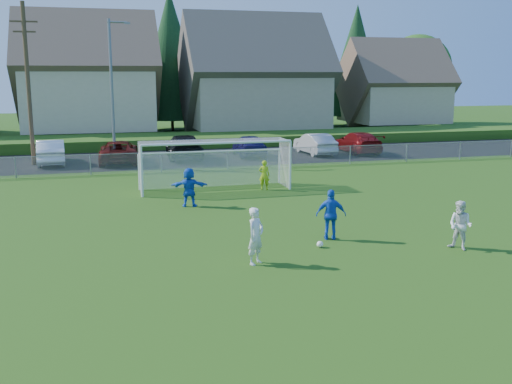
# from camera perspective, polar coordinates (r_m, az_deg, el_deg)

# --- Properties ---
(ground) EXTENTS (160.00, 160.00, 0.00)m
(ground) POSITION_cam_1_polar(r_m,az_deg,el_deg) (15.30, 7.97, -10.87)
(ground) COLOR #193D0C
(ground) RESTS_ON ground
(asphalt_lot) EXTENTS (60.00, 60.00, 0.00)m
(asphalt_lot) POSITION_cam_1_polar(r_m,az_deg,el_deg) (41.29, -7.08, 3.22)
(asphalt_lot) COLOR black
(asphalt_lot) RESTS_ON ground
(grass_embankment) EXTENTS (70.00, 6.00, 0.80)m
(grass_embankment) POSITION_cam_1_polar(r_m,az_deg,el_deg) (48.63, -8.35, 4.87)
(grass_embankment) COLOR #1E420F
(grass_embankment) RESTS_ON ground
(soccer_ball) EXTENTS (0.22, 0.22, 0.22)m
(soccer_ball) POSITION_cam_1_polar(r_m,az_deg,el_deg) (20.19, 6.11, -4.97)
(soccer_ball) COLOR white
(soccer_ball) RESTS_ON ground
(player_white_a) EXTENTS (0.76, 0.73, 1.76)m
(player_white_a) POSITION_cam_1_polar(r_m,az_deg,el_deg) (18.20, -0.02, -4.21)
(player_white_a) COLOR silver
(player_white_a) RESTS_ON ground
(player_white_b) EXTENTS (0.94, 1.00, 1.64)m
(player_white_b) POSITION_cam_1_polar(r_m,az_deg,el_deg) (20.79, 18.89, -3.03)
(player_white_b) COLOR silver
(player_white_b) RESTS_ON ground
(player_blue_a) EXTENTS (1.13, 0.76, 1.78)m
(player_blue_a) POSITION_cam_1_polar(r_m,az_deg,el_deg) (21.01, 7.16, -2.16)
(player_blue_a) COLOR blue
(player_blue_a) RESTS_ON ground
(player_blue_b) EXTENTS (1.66, 0.84, 1.71)m
(player_blue_b) POSITION_cam_1_polar(r_m,az_deg,el_deg) (26.19, -6.39, 0.47)
(player_blue_b) COLOR blue
(player_blue_b) RESTS_ON ground
(goalkeeper) EXTENTS (0.63, 0.53, 1.48)m
(goalkeeper) POSITION_cam_1_polar(r_m,az_deg,el_deg) (29.80, 0.79, 1.63)
(goalkeeper) COLOR #ACD218
(goalkeeper) RESTS_ON ground
(car_b) EXTENTS (1.93, 4.82, 1.56)m
(car_b) POSITION_cam_1_polar(r_m,az_deg,el_deg) (40.45, -18.95, 3.63)
(car_b) COLOR white
(car_b) RESTS_ON ground
(car_c) EXTENTS (2.70, 5.35, 1.45)m
(car_c) POSITION_cam_1_polar(r_m,az_deg,el_deg) (39.77, -12.92, 3.76)
(car_c) COLOR #540E09
(car_c) RESTS_ON ground
(car_d) EXTENTS (2.62, 5.72, 1.62)m
(car_d) POSITION_cam_1_polar(r_m,az_deg,el_deg) (40.92, -6.88, 4.29)
(car_d) COLOR black
(car_d) RESTS_ON ground
(car_e) EXTENTS (2.04, 4.62, 1.55)m
(car_e) POSITION_cam_1_polar(r_m,az_deg,el_deg) (41.79, -0.63, 4.46)
(car_e) COLOR #181650
(car_e) RESTS_ON ground
(car_f) EXTENTS (1.83, 4.62, 1.49)m
(car_f) POSITION_cam_1_polar(r_m,az_deg,el_deg) (43.16, 5.63, 4.59)
(car_f) COLOR #BCBCBC
(car_f) RESTS_ON ground
(car_g) EXTENTS (2.19, 5.24, 1.51)m
(car_g) POSITION_cam_1_polar(r_m,az_deg,el_deg) (44.36, 9.66, 4.68)
(car_g) COLOR maroon
(car_g) RESTS_ON ground
(soccer_goal) EXTENTS (7.42, 1.90, 2.50)m
(soccer_goal) POSITION_cam_1_polar(r_m,az_deg,el_deg) (29.88, -4.03, 3.35)
(soccer_goal) COLOR white
(soccer_goal) RESTS_ON ground
(chainlink_fence) EXTENTS (52.06, 0.06, 1.20)m
(chainlink_fence) POSITION_cam_1_polar(r_m,az_deg,el_deg) (35.82, -5.85, 3.02)
(chainlink_fence) COLOR gray
(chainlink_fence) RESTS_ON ground
(streetlight) EXTENTS (1.38, 0.18, 9.00)m
(streetlight) POSITION_cam_1_polar(r_m,az_deg,el_deg) (39.03, -13.50, 9.66)
(streetlight) COLOR slate
(streetlight) RESTS_ON ground
(utility_pole) EXTENTS (1.60, 0.26, 10.00)m
(utility_pole) POSITION_cam_1_polar(r_m,az_deg,el_deg) (40.19, -20.89, 9.72)
(utility_pole) COLOR #473321
(utility_pole) RESTS_ON ground
(houses_row) EXTENTS (53.90, 11.45, 13.27)m
(houses_row) POSITION_cam_1_polar(r_m,az_deg,el_deg) (56.01, -7.44, 12.83)
(houses_row) COLOR tan
(houses_row) RESTS_ON ground
(tree_row) EXTENTS (65.98, 12.36, 13.80)m
(tree_row) POSITION_cam_1_polar(r_m,az_deg,el_deg) (62.11, -9.10, 12.23)
(tree_row) COLOR #382616
(tree_row) RESTS_ON ground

